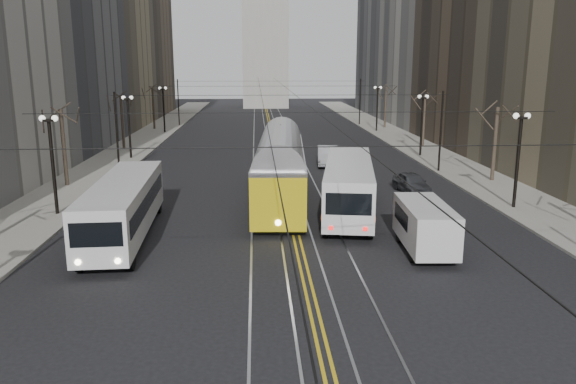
{
  "coord_description": "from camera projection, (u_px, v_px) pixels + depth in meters",
  "views": [
    {
      "loc": [
        -2.0,
        -14.46,
        8.72
      ],
      "look_at": [
        -0.59,
        10.43,
        3.0
      ],
      "focal_mm": 35.0,
      "sensor_mm": 36.0,
      "label": 1
    }
  ],
  "objects": [
    {
      "name": "sidewalk_left",
      "position": [
        133.0,
        148.0,
        59.07
      ],
      "size": [
        5.0,
        140.0,
        0.15
      ],
      "primitive_type": "cube",
      "color": "gray",
      "rests_on": "ground"
    },
    {
      "name": "sedan_grey",
      "position": [
        412.0,
        183.0,
        38.6
      ],
      "size": [
        2.07,
        4.26,
        1.4
      ],
      "primitive_type": "imported",
      "rotation": [
        0.0,
        0.0,
        0.1
      ],
      "color": "#3D4044",
      "rests_on": "ground"
    },
    {
      "name": "lamp_posts",
      "position": [
        282.0,
        142.0,
        43.48
      ],
      "size": [
        27.6,
        57.2,
        5.6
      ],
      "color": "black",
      "rests_on": "ground"
    },
    {
      "name": "ground",
      "position": [
        329.0,
        374.0,
        16.13
      ],
      "size": [
        260.0,
        260.0,
        0.0
      ],
      "primitive_type": "plane",
      "color": "black",
      "rests_on": "ground"
    },
    {
      "name": "cargo_van",
      "position": [
        425.0,
        228.0,
        26.35
      ],
      "size": [
        2.25,
        5.31,
        2.31
      ],
      "primitive_type": "cube",
      "rotation": [
        0.0,
        0.0,
        -0.05
      ],
      "color": "silver",
      "rests_on": "ground"
    },
    {
      "name": "streetcar_rails",
      "position": [
        275.0,
        147.0,
        59.92
      ],
      "size": [
        4.8,
        130.0,
        0.02
      ],
      "primitive_type": "cube",
      "color": "gray",
      "rests_on": "ground"
    },
    {
      "name": "sedan_silver",
      "position": [
        328.0,
        156.0,
        49.22
      ],
      "size": [
        2.2,
        5.13,
        1.64
      ],
      "primitive_type": "imported",
      "rotation": [
        0.0,
        0.0,
        -0.09
      ],
      "color": "#B2B4BA",
      "rests_on": "ground"
    },
    {
      "name": "centre_lines",
      "position": [
        275.0,
        147.0,
        59.91
      ],
      "size": [
        0.42,
        130.0,
        0.01
      ],
      "primitive_type": "cube",
      "color": "gold",
      "rests_on": "ground"
    },
    {
      "name": "sidewalk_right",
      "position": [
        413.0,
        145.0,
        60.73
      ],
      "size": [
        5.0,
        140.0,
        0.15
      ],
      "primitive_type": "cube",
      "color": "gray",
      "rests_on": "ground"
    },
    {
      "name": "streetcar",
      "position": [
        280.0,
        175.0,
        35.62
      ],
      "size": [
        3.8,
        15.72,
        3.67
      ],
      "primitive_type": "cube",
      "rotation": [
        0.0,
        0.0,
        -0.06
      ],
      "color": "gold",
      "rests_on": "ground"
    },
    {
      "name": "transit_bus",
      "position": [
        124.0,
        210.0,
        28.45
      ],
      "size": [
        2.96,
        11.95,
        2.96
      ],
      "primitive_type": "cube",
      "rotation": [
        0.0,
        0.0,
        0.04
      ],
      "color": "silver",
      "rests_on": "ground"
    },
    {
      "name": "street_trees",
      "position": [
        279.0,
        132.0,
        49.8
      ],
      "size": [
        31.68,
        53.28,
        5.6
      ],
      "color": "#382D23",
      "rests_on": "ground"
    },
    {
      "name": "trolley_wires",
      "position": [
        279.0,
        121.0,
        49.18
      ],
      "size": [
        25.96,
        120.0,
        6.6
      ],
      "color": "black",
      "rests_on": "ground"
    },
    {
      "name": "rear_bus",
      "position": [
        349.0,
        188.0,
        33.0
      ],
      "size": [
        4.52,
        12.24,
        3.12
      ],
      "primitive_type": "cube",
      "rotation": [
        0.0,
        0.0,
        -0.16
      ],
      "color": "silver",
      "rests_on": "ground"
    }
  ]
}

